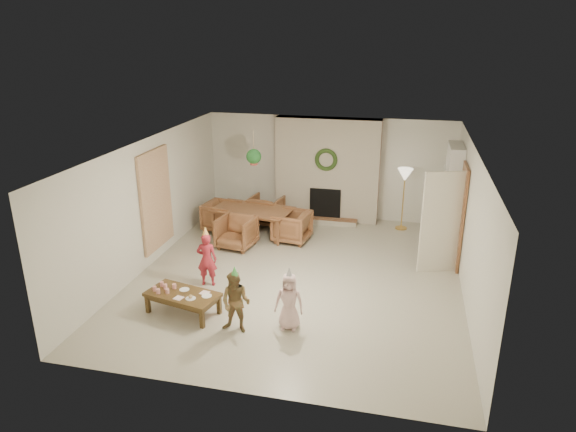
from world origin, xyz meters
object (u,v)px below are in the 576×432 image
(dining_chair_near, at_px, (236,232))
(coffee_table_top, at_px, (183,295))
(dining_chair_right, at_px, (292,226))
(dining_table, at_px, (252,222))
(dining_chair_far, at_px, (266,210))
(child_red, at_px, (207,259))
(child_pink, at_px, (289,302))
(child_plaid, at_px, (236,302))
(dining_chair_left, at_px, (222,216))

(dining_chair_near, xyz_separation_m, coffee_table_top, (0.02, -2.84, -0.00))
(dining_chair_right, relative_size, coffee_table_top, 0.63)
(dining_table, distance_m, dining_chair_far, 0.78)
(child_red, distance_m, child_pink, 2.10)
(dining_chair_near, xyz_separation_m, child_plaid, (1.05, -3.15, 0.15))
(child_pink, bearing_deg, dining_chair_near, 120.26)
(dining_chair_near, distance_m, child_pink, 3.41)
(dining_chair_right, bearing_deg, dining_chair_far, -128.66)
(dining_chair_right, xyz_separation_m, child_red, (-1.04, -2.41, 0.16))
(coffee_table_top, bearing_deg, dining_chair_right, 86.01)
(dining_table, distance_m, dining_chair_near, 0.78)
(dining_chair_far, distance_m, child_pink, 4.70)
(dining_chair_left, height_order, dining_chair_right, same)
(coffee_table_top, bearing_deg, child_pink, 11.63)
(dining_chair_near, bearing_deg, dining_chair_far, 90.00)
(child_plaid, bearing_deg, dining_table, 107.39)
(dining_table, height_order, dining_chair_left, dining_chair_left)
(dining_chair_far, bearing_deg, child_pink, 118.44)
(dining_chair_near, height_order, dining_chair_left, same)
(dining_chair_far, xyz_separation_m, dining_chair_right, (0.85, -0.92, 0.00))
(coffee_table_top, bearing_deg, child_plaid, -4.09)
(dining_chair_left, relative_size, dining_chair_right, 1.00)
(dining_chair_far, height_order, child_red, child_red)
(dining_chair_far, relative_size, dining_chair_left, 1.00)
(child_plaid, distance_m, child_pink, 0.82)
(dining_chair_left, relative_size, child_pink, 0.82)
(dining_table, distance_m, coffee_table_top, 3.61)
(dining_chair_left, relative_size, child_plaid, 0.76)
(dining_chair_left, distance_m, dining_chair_right, 1.75)
(dining_chair_right, relative_size, child_pink, 0.82)
(dining_chair_left, relative_size, coffee_table_top, 0.63)
(dining_chair_far, relative_size, child_red, 0.75)
(coffee_table_top, relative_size, child_pink, 1.29)
(dining_chair_left, xyz_separation_m, child_red, (0.69, -2.67, 0.16))
(dining_chair_far, bearing_deg, coffee_table_top, 95.86)
(dining_chair_left, bearing_deg, child_red, -156.86)
(child_pink, bearing_deg, child_red, 146.35)
(dining_chair_left, relative_size, child_red, 0.75)
(child_plaid, bearing_deg, dining_chair_right, 93.57)
(dining_chair_far, distance_m, dining_chair_right, 1.25)
(dining_table, relative_size, dining_chair_left, 2.34)
(dining_chair_far, xyz_separation_m, coffee_table_top, (-0.21, -4.38, -0.00))
(dining_chair_near, bearing_deg, coffee_table_top, -80.93)
(child_red, distance_m, child_plaid, 1.70)
(dining_chair_near, distance_m, child_plaid, 3.33)
(dining_chair_far, distance_m, dining_chair_left, 1.10)
(dining_chair_left, height_order, child_red, child_red)
(child_red, bearing_deg, coffee_table_top, 80.39)
(child_plaid, bearing_deg, dining_chair_near, 112.42)
(child_red, height_order, child_pink, child_red)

